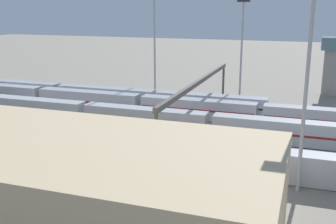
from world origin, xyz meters
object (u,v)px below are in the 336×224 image
object	(u,v)px
train_on_track_3	(198,109)
maintenance_shed	(73,193)
train_on_track_5	(198,123)
light_mast_0	(154,11)
control_tower	(333,62)
light_mast_1	(309,52)
light_mast_2	(242,35)
signal_gantry	(199,85)
train_on_track_2	(106,96)

from	to	relation	value
train_on_track_3	maintenance_shed	size ratio (longest dim) A/B	3.24
train_on_track_5	light_mast_0	size ratio (longest dim) A/B	2.75
control_tower	train_on_track_3	bearing A→B (deg)	51.25
light_mast_1	light_mast_0	bearing A→B (deg)	-51.95
light_mast_1	control_tower	bearing A→B (deg)	-95.44
train_on_track_5	maintenance_shed	distance (m)	36.15
light_mast_1	light_mast_2	distance (m)	46.76
train_on_track_3	light_mast_1	world-z (taller)	light_mast_1
signal_gantry	train_on_track_2	bearing A→B (deg)	-22.45
train_on_track_2	light_mast_1	distance (m)	55.46
light_mast_2	signal_gantry	xyz separation A→B (m)	(3.91, 22.01, -7.57)
light_mast_0	maintenance_shed	world-z (taller)	light_mast_0
signal_gantry	train_on_track_5	bearing A→B (deg)	103.43
train_on_track_2	light_mast_1	world-z (taller)	light_mast_1
light_mast_2	maintenance_shed	xyz separation A→B (m)	(4.96, 62.97, -10.35)
train_on_track_3	signal_gantry	world-z (taller)	signal_gantry
train_on_track_5	light_mast_1	bearing A→B (deg)	134.42
maintenance_shed	signal_gantry	bearing A→B (deg)	-91.48
light_mast_2	control_tower	distance (m)	25.84
train_on_track_3	train_on_track_5	size ratio (longest dim) A/B	1.32
train_on_track_2	train_on_track_5	bearing A→B (deg)	149.43
train_on_track_5	maintenance_shed	world-z (taller)	maintenance_shed
maintenance_shed	control_tower	distance (m)	81.68
train_on_track_3	light_mast_2	distance (m)	22.31
train_on_track_5	light_mast_2	world-z (taller)	light_mast_2
train_on_track_3	light_mast_1	distance (m)	36.93
light_mast_0	light_mast_2	size ratio (longest dim) A/B	1.39
light_mast_2	signal_gantry	size ratio (longest dim) A/B	0.53
light_mast_2	maintenance_shed	world-z (taller)	light_mast_2
light_mast_0	maintenance_shed	size ratio (longest dim) A/B	0.89
light_mast_0	maintenance_shed	xyz separation A→B (m)	(-16.32, 64.09, -15.39)
light_mast_1	signal_gantry	distance (m)	30.31
train_on_track_2	signal_gantry	distance (m)	26.82
train_on_track_3	train_on_track_2	distance (m)	23.21
train_on_track_2	maintenance_shed	bearing A→B (deg)	114.43
train_on_track_2	light_mast_2	world-z (taller)	light_mast_2
train_on_track_3	light_mast_0	distance (m)	30.31
light_mast_1	control_tower	distance (m)	60.05
train_on_track_3	signal_gantry	distance (m)	7.81
signal_gantry	control_tower	world-z (taller)	control_tower
light_mast_1	maintenance_shed	size ratio (longest dim) A/B	0.70
signal_gantry	maintenance_shed	bearing A→B (deg)	88.52
train_on_track_5	maintenance_shed	xyz separation A→B (m)	(2.25, 35.96, 2.95)
light_mast_0	signal_gantry	xyz separation A→B (m)	(-17.38, 23.13, -12.62)
light_mast_2	control_tower	size ratio (longest dim) A/B	1.65
train_on_track_2	control_tower	distance (m)	55.43
train_on_track_2	signal_gantry	bearing A→B (deg)	157.55
light_mast_2	control_tower	world-z (taller)	light_mast_2
signal_gantry	maintenance_shed	world-z (taller)	maintenance_shed
maintenance_shed	control_tower	xyz separation A→B (m)	(-25.00, -77.69, 3.31)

